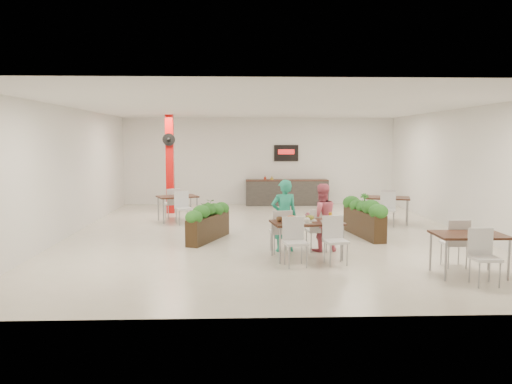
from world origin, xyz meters
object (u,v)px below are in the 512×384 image
planter_right (364,216)px  side_table_b (388,201)px  main_table (306,227)px  planter_left (208,219)px  red_column (170,163)px  side_table_c (469,241)px  side_table_a (177,200)px  diner_woman (321,217)px  service_counter (287,192)px  diner_man (284,216)px

planter_right → side_table_b: 2.31m
main_table → planter_left: 2.82m
red_column → planter_left: 4.91m
side_table_b → side_table_c: 5.62m
red_column → planter_right: size_ratio=1.58×
main_table → side_table_a: bearing=123.6°
diner_woman → planter_left: size_ratio=0.81×
main_table → planter_right: planter_right is taller
planter_right → side_table_a: size_ratio=1.22×
diner_woman → side_table_c: 3.06m
planter_right → side_table_b: bearing=58.8°
side_table_c → side_table_a: bearing=134.0°
main_table → side_table_a: same height
service_counter → planter_right: bearing=-77.5°
diner_man → main_table: bearing=111.7°
side_table_a → side_table_b: bearing=-27.7°
main_table → planter_right: size_ratio=0.88×
red_column → diner_man: 6.65m
diner_man → planter_left: size_ratio=0.86×
planter_left → planter_right: bearing=5.5°
service_counter → planter_left: service_counter is taller
planter_left → side_table_a: 3.07m
planter_left → planter_right: planter_right is taller
planter_left → side_table_c: bearing=-34.4°
main_table → planter_right: bearing=52.2°
diner_man → side_table_c: 3.70m
main_table → planter_left: size_ratio=1.00×
red_column → diner_man: red_column is taller
planter_right → side_table_b: (1.20, 1.97, 0.12)m
planter_left → planter_right: 3.85m
red_column → planter_right: red_column is taller
side_table_b → side_table_c: (-0.25, -5.61, -0.00)m
service_counter → side_table_c: service_counter is taller
service_counter → diner_man: bearing=-96.0°
red_column → side_table_b: red_column is taller
diner_woman → side_table_b: size_ratio=0.87×
service_counter → planter_left: (-2.49, -6.39, 0.02)m
diner_man → planter_right: diner_man is taller
diner_woman → side_table_c: (2.28, -2.04, -0.10)m
main_table → diner_man: diner_man is taller
diner_man → planter_right: 2.68m
diner_man → side_table_c: diner_man is taller
side_table_a → side_table_b: 6.13m
planter_left → service_counter: bearing=68.7°
side_table_b → planter_left: bearing=-138.1°
side_table_b → side_table_c: size_ratio=1.03×
red_column → diner_woman: size_ratio=2.19×
diner_man → side_table_c: size_ratio=0.96×
main_table → diner_woman: diner_woman is taller
red_column → side_table_c: bearing=-51.2°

